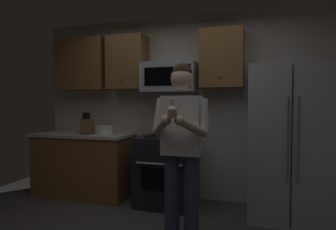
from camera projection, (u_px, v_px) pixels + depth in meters
name	position (u px, v px, depth m)	size (l,w,h in m)	color
wall_back	(185.00, 108.00, 4.19)	(4.40, 0.10, 2.60)	beige
oven_range	(167.00, 170.00, 3.90)	(0.76, 0.70, 0.93)	black
microwave	(170.00, 77.00, 3.96)	(0.74, 0.41, 0.40)	#9EA0A5
refrigerator	(288.00, 143.00, 3.41)	(0.90, 0.75, 1.80)	#B7BABF
cabinet_row_upper	(132.00, 63.00, 4.16)	(2.78, 0.36, 0.76)	brown
counter_left	(84.00, 164.00, 4.29)	(1.44, 0.66, 0.92)	brown
knife_block	(87.00, 126.00, 4.19)	(0.16, 0.15, 0.32)	brown
bowl_large_white	(104.00, 130.00, 4.19)	(0.26, 0.26, 0.12)	white
person	(181.00, 141.00, 2.85)	(0.60, 0.48, 1.76)	#383F59
cupcake	(172.00, 112.00, 2.53)	(0.09, 0.09, 0.17)	#A87F56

